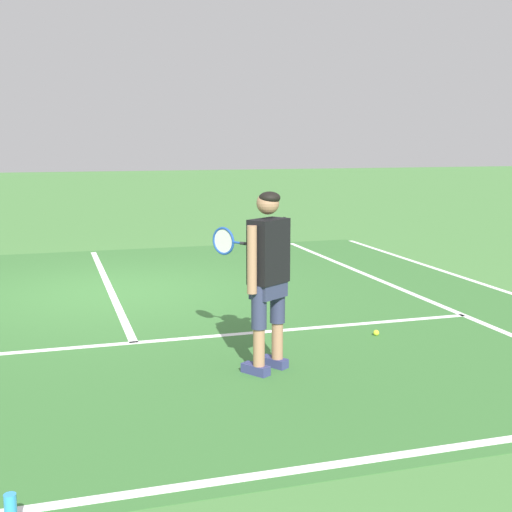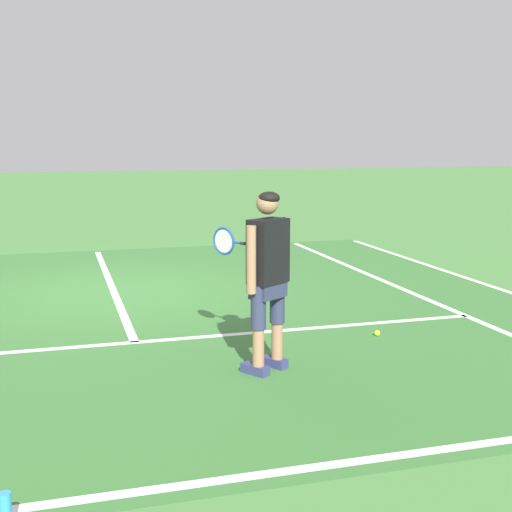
{
  "view_description": "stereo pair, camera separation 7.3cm",
  "coord_description": "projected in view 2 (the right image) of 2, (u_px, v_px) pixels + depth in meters",
  "views": [
    {
      "loc": [
        -0.84,
        -9.99,
        2.18
      ],
      "look_at": [
        1.11,
        -3.57,
        1.05
      ],
      "focal_mm": 48.59,
      "sensor_mm": 36.0,
      "label": 1
    },
    {
      "loc": [
        -0.77,
        -10.02,
        2.18
      ],
      "look_at": [
        1.11,
        -3.57,
        1.05
      ],
      "focal_mm": 48.59,
      "sensor_mm": 36.0,
      "label": 2
    }
  ],
  "objects": [
    {
      "name": "ground_plane",
      "position": [
        114.0,
        292.0,
        10.05
      ],
      "size": [
        80.0,
        80.0,
        0.0
      ],
      "primitive_type": "plane",
      "color": "#477F3D"
    },
    {
      "name": "court_inner_surface",
      "position": [
        121.0,
        309.0,
        9.01
      ],
      "size": [
        10.98,
        10.08,
        0.0
      ],
      "primitive_type": "cube",
      "color": "#387033",
      "rests_on": "ground"
    },
    {
      "name": "line_baseline",
      "position": [
        193.0,
        484.0,
        4.43
      ],
      "size": [
        10.98,
        0.1,
        0.01
      ],
      "primitive_type": "cube",
      "color": "white",
      "rests_on": "ground"
    },
    {
      "name": "line_service",
      "position": [
        135.0,
        342.0,
        7.53
      ],
      "size": [
        8.23,
        0.1,
        0.01
      ],
      "primitive_type": "cube",
      "color": "white",
      "rests_on": "ground"
    },
    {
      "name": "line_centre_service",
      "position": [
        111.0,
        284.0,
        10.56
      ],
      "size": [
        0.1,
        6.4,
        0.01
      ],
      "primitive_type": "cube",
      "color": "white",
      "rests_on": "ground"
    },
    {
      "name": "line_singles_right",
      "position": [
        405.0,
        290.0,
        10.14
      ],
      "size": [
        0.1,
        9.68,
        0.01
      ],
      "primitive_type": "cube",
      "color": "white",
      "rests_on": "ground"
    },
    {
      "name": "line_doubles_right",
      "position": [
        487.0,
        285.0,
        10.52
      ],
      "size": [
        0.1,
        9.68,
        0.01
      ],
      "primitive_type": "cube",
      "color": "white",
      "rests_on": "ground"
    },
    {
      "name": "tennis_player",
      "position": [
        266.0,
        269.0,
        6.46
      ],
      "size": [
        0.58,
        1.22,
        1.71
      ],
      "color": "navy",
      "rests_on": "ground"
    },
    {
      "name": "tennis_ball_near_feet",
      "position": [
        377.0,
        333.0,
        7.78
      ],
      "size": [
        0.07,
        0.07,
        0.07
      ],
      "primitive_type": "sphere",
      "color": "#CCE02D",
      "rests_on": "ground"
    },
    {
      "name": "water_bottle",
      "position": [
        6.0,
        512.0,
        3.87
      ],
      "size": [
        0.07,
        0.07,
        0.24
      ],
      "primitive_type": "cylinder",
      "color": "#3393D6",
      "rests_on": "ground"
    }
  ]
}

